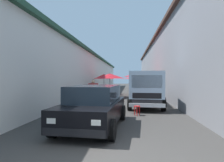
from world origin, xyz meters
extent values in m
plane|color=#3D3A38|center=(13.50, 0.00, 0.00)|extent=(90.00, 90.00, 0.00)
cube|color=silver|center=(15.75, 6.78, 2.10)|extent=(49.50, 7.00, 4.20)
cube|color=#284C38|center=(15.75, 6.78, 4.32)|extent=(49.80, 7.50, 0.24)
cube|color=gray|center=(15.75, -6.78, 2.94)|extent=(49.50, 7.00, 5.89)
cube|color=#4C3328|center=(15.75, -6.78, 6.01)|extent=(49.80, 7.50, 0.24)
cylinder|color=#9E9EA3|center=(14.49, -1.44, 1.01)|extent=(0.06, 0.06, 2.02)
cone|color=red|center=(14.49, -1.44, 1.86)|extent=(2.80, 2.80, 0.34)
sphere|color=#9E9EA3|center=(14.49, -1.44, 2.06)|extent=(0.07, 0.07, 0.07)
cube|color=brown|center=(14.39, -1.40, 0.40)|extent=(0.74, 0.73, 0.81)
sphere|color=orange|center=(14.31, -1.54, 0.85)|extent=(0.09, 0.09, 0.09)
sphere|color=orange|center=(14.20, -1.22, 0.85)|extent=(0.09, 0.09, 0.09)
sphere|color=orange|center=(14.37, -1.16, 0.85)|extent=(0.09, 0.09, 0.09)
sphere|color=orange|center=(14.38, -1.31, 0.91)|extent=(0.09, 0.09, 0.09)
sphere|color=orange|center=(14.15, -1.52, 0.85)|extent=(0.09, 0.09, 0.09)
sphere|color=orange|center=(14.27, -1.32, 0.85)|extent=(0.09, 0.09, 0.09)
cylinder|color=#9E9EA3|center=(12.99, 1.16, 1.07)|extent=(0.06, 0.06, 2.14)
cone|color=red|center=(12.99, 1.16, 1.92)|extent=(2.67, 2.67, 0.44)
sphere|color=#9E9EA3|center=(12.99, 1.16, 2.18)|extent=(0.07, 0.07, 0.07)
cube|color=#9E7547|center=(13.03, 1.39, 0.35)|extent=(0.77, 0.59, 0.71)
sphere|color=orange|center=(12.99, 1.55, 0.75)|extent=(0.09, 0.09, 0.09)
sphere|color=orange|center=(13.29, 1.25, 0.75)|extent=(0.09, 0.09, 0.09)
sphere|color=orange|center=(13.29, 1.43, 0.80)|extent=(0.09, 0.09, 0.09)
sphere|color=orange|center=(13.14, 1.52, 0.75)|extent=(0.09, 0.09, 0.09)
sphere|color=orange|center=(13.10, 1.30, 0.75)|extent=(0.09, 0.09, 0.09)
cylinder|color=#9E9EA3|center=(15.90, 2.10, 1.08)|extent=(0.06, 0.06, 2.15)
cone|color=red|center=(15.90, 2.10, 1.91)|extent=(2.10, 2.10, 0.48)
sphere|color=#9E9EA3|center=(15.90, 2.10, 2.19)|extent=(0.07, 0.07, 0.07)
cube|color=olive|center=(16.03, 2.23, 0.35)|extent=(0.70, 0.68, 0.70)
sphere|color=orange|center=(16.02, 2.45, 0.75)|extent=(0.09, 0.09, 0.09)
sphere|color=orange|center=(16.10, 2.08, 0.75)|extent=(0.09, 0.09, 0.09)
sphere|color=orange|center=(16.05, 2.36, 0.75)|extent=(0.09, 0.09, 0.09)
sphere|color=orange|center=(16.18, 2.40, 0.80)|extent=(0.09, 0.09, 0.09)
cylinder|color=#9E9EA3|center=(16.82, -1.29, 1.17)|extent=(0.06, 0.06, 2.33)
cone|color=red|center=(16.82, -1.29, 2.11)|extent=(2.65, 2.65, 0.44)
sphere|color=#9E9EA3|center=(16.82, -1.29, 2.37)|extent=(0.07, 0.07, 0.07)
cube|color=olive|center=(16.80, -1.32, 0.42)|extent=(1.00, 0.58, 0.84)
sphere|color=orange|center=(17.05, -1.39, 0.88)|extent=(0.09, 0.09, 0.09)
sphere|color=orange|center=(16.49, -1.21, 0.88)|extent=(0.09, 0.09, 0.09)
sphere|color=orange|center=(16.83, -1.34, 0.93)|extent=(0.09, 0.09, 0.09)
cube|color=black|center=(2.74, 0.64, 0.57)|extent=(4.02, 2.00, 0.64)
cube|color=#19232D|center=(2.89, 0.63, 1.17)|extent=(2.44, 1.68, 0.56)
cube|color=black|center=(0.83, 0.78, 0.35)|extent=(0.22, 1.65, 0.20)
cube|color=silver|center=(0.77, 0.20, 0.63)|extent=(0.08, 0.24, 0.14)
cube|color=silver|center=(0.86, 1.37, 0.63)|extent=(0.08, 0.24, 0.14)
cylinder|color=black|center=(1.35, -0.12, 0.30)|extent=(0.61, 0.24, 0.60)
cylinder|color=black|center=(1.48, 1.60, 0.30)|extent=(0.61, 0.24, 0.60)
cylinder|color=black|center=(4.00, -0.31, 0.30)|extent=(0.61, 0.24, 0.60)
cylinder|color=black|center=(4.13, 1.40, 0.30)|extent=(0.61, 0.24, 0.60)
cube|color=black|center=(7.95, -1.58, 0.50)|extent=(4.88, 1.75, 0.36)
cube|color=#ADC6E0|center=(6.33, -1.48, 1.38)|extent=(1.64, 1.84, 1.40)
cube|color=#19232D|center=(5.59, -1.44, 1.55)|extent=(0.15, 1.47, 0.63)
cube|color=#19232D|center=(6.33, -1.48, 1.55)|extent=(1.15, 1.83, 0.45)
cube|color=black|center=(5.58, -1.44, 0.86)|extent=(0.14, 1.40, 0.28)
cube|color=silver|center=(5.50, -1.43, 0.40)|extent=(0.22, 1.75, 0.18)
cube|color=gray|center=(8.72, -2.45, 0.93)|extent=(3.16, 0.25, 0.50)
cube|color=gray|center=(8.82, -0.80, 0.93)|extent=(3.16, 0.25, 0.50)
cube|color=gray|center=(10.32, -1.72, 0.93)|extent=(0.16, 1.65, 0.50)
cylinder|color=black|center=(6.27, -2.36, 0.36)|extent=(0.73, 0.26, 0.72)
cylinder|color=black|center=(6.38, -0.61, 0.36)|extent=(0.73, 0.26, 0.72)
cylinder|color=black|center=(9.34, -2.54, 0.36)|extent=(0.73, 0.26, 0.72)
cylinder|color=black|center=(9.44, -0.79, 0.36)|extent=(0.73, 0.26, 0.72)
cylinder|color=navy|center=(7.43, 1.65, 0.40)|extent=(0.14, 0.14, 0.81)
cylinder|color=navy|center=(7.52, 1.51, 0.40)|extent=(0.14, 0.14, 0.81)
cube|color=#B73333|center=(7.48, 1.58, 1.11)|extent=(0.42, 0.50, 0.60)
sphere|color=tan|center=(7.48, 1.58, 1.52)|extent=(0.22, 0.22, 0.22)
cylinder|color=#B73333|center=(7.32, 1.82, 1.14)|extent=(0.08, 0.08, 0.54)
cylinder|color=#B73333|center=(7.63, 1.34, 1.14)|extent=(0.08, 0.08, 0.54)
cylinder|color=black|center=(10.49, 2.23, 0.22)|extent=(0.45, 0.19, 0.44)
cylinder|color=black|center=(9.27, 2.52, 0.22)|extent=(0.45, 0.21, 0.44)
cube|color=#3359A5|center=(9.83, 2.39, 0.27)|extent=(0.94, 0.48, 0.08)
ellipsoid|color=black|center=(9.54, 2.46, 0.64)|extent=(0.61, 0.38, 0.20)
cube|color=#3359A5|center=(10.44, 2.24, 0.67)|extent=(0.21, 0.34, 0.56)
cylinder|color=silver|center=(10.37, 2.26, 0.77)|extent=(0.28, 0.12, 0.68)
cylinder|color=black|center=(10.30, 2.28, 1.12)|extent=(0.54, 0.16, 0.04)
cylinder|color=red|center=(5.02, -0.94, 0.42)|extent=(0.30, 0.30, 0.03)
cylinder|color=red|center=(5.13, -0.94, 0.21)|extent=(0.04, 0.04, 0.42)
cylinder|color=red|center=(5.02, -0.83, 0.21)|extent=(0.04, 0.04, 0.42)
cylinder|color=red|center=(4.91, -0.94, 0.21)|extent=(0.04, 0.04, 0.42)
cylinder|color=red|center=(5.02, -1.06, 0.21)|extent=(0.04, 0.04, 0.42)
camera|label=1|loc=(-3.77, -0.62, 1.71)|focal=30.40mm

